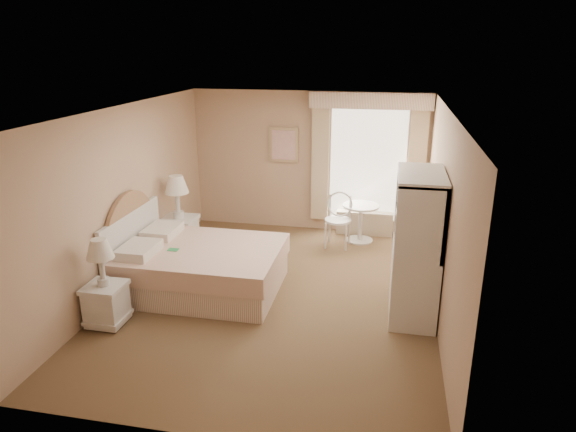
% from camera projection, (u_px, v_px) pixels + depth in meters
% --- Properties ---
extents(room, '(4.21, 5.51, 2.51)m').
position_uv_depth(room, '(275.00, 208.00, 6.63)').
color(room, brown).
rests_on(room, ground).
extents(window, '(2.05, 0.22, 2.51)m').
position_uv_depth(window, '(368.00, 161.00, 8.88)').
color(window, white).
rests_on(window, room).
extents(framed_art, '(0.52, 0.04, 0.62)m').
position_uv_depth(framed_art, '(284.00, 145.00, 9.14)').
color(framed_art, tan).
rests_on(framed_art, room).
extents(bed, '(2.13, 1.65, 1.46)m').
position_uv_depth(bed, '(196.00, 265.00, 7.10)').
color(bed, tan).
rests_on(bed, room).
extents(nightstand_near, '(0.45, 0.45, 1.09)m').
position_uv_depth(nightstand_near, '(105.00, 293.00, 6.17)').
color(nightstand_near, silver).
rests_on(nightstand_near, room).
extents(nightstand_far, '(0.53, 0.53, 1.29)m').
position_uv_depth(nightstand_far, '(179.00, 225.00, 8.26)').
color(nightstand_far, silver).
rests_on(nightstand_far, room).
extents(round_table, '(0.62, 0.62, 0.65)m').
position_uv_depth(round_table, '(360.00, 217.00, 8.81)').
color(round_table, silver).
rests_on(round_table, room).
extents(cafe_chair, '(0.47, 0.47, 0.92)m').
position_uv_depth(cafe_chair, '(339.00, 215.00, 8.60)').
color(cafe_chair, silver).
rests_on(cafe_chair, room).
extents(armoire, '(0.55, 1.10, 1.83)m').
position_uv_depth(armoire, '(416.00, 257.00, 6.33)').
color(armoire, silver).
rests_on(armoire, room).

